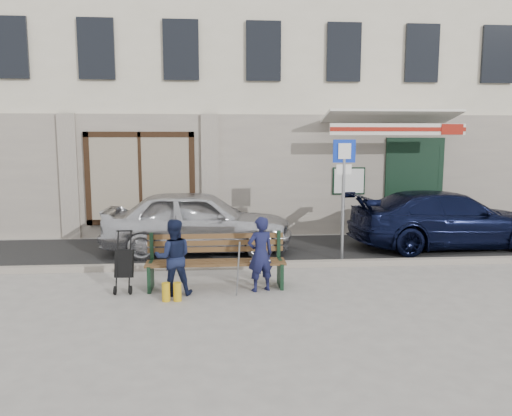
{
  "coord_description": "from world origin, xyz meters",
  "views": [
    {
      "loc": [
        -1.27,
        -8.21,
        2.57
      ],
      "look_at": [
        -0.47,
        1.6,
        1.2
      ],
      "focal_mm": 35.0,
      "sensor_mm": 36.0,
      "label": 1
    }
  ],
  "objects": [
    {
      "name": "ground",
      "position": [
        0.0,
        0.0,
        0.0
      ],
      "size": [
        80.0,
        80.0,
        0.0
      ],
      "primitive_type": "plane",
      "color": "#9E9991",
      "rests_on": "ground"
    },
    {
      "name": "parking_sign",
      "position": [
        1.39,
        1.93,
        1.7
      ],
      "size": [
        0.47,
        0.08,
        2.55
      ],
      "rotation": [
        0.0,
        0.0,
        0.04
      ],
      "color": "gray",
      "rests_on": "ground"
    },
    {
      "name": "stroller",
      "position": [
        -2.82,
        0.15,
        0.46
      ],
      "size": [
        0.31,
        0.43,
        1.03
      ],
      "rotation": [
        0.0,
        0.0,
        -0.06
      ],
      "color": "black",
      "rests_on": "ground"
    },
    {
      "name": "woman",
      "position": [
        -1.97,
        -0.1,
        0.63
      ],
      "size": [
        0.65,
        0.53,
        1.27
      ],
      "primitive_type": "imported",
      "rotation": [
        0.0,
        0.0,
        3.23
      ],
      "color": "#131A36",
      "rests_on": "ground"
    },
    {
      "name": "curb",
      "position": [
        0.0,
        1.5,
        0.06
      ],
      "size": [
        60.0,
        0.18,
        0.12
      ],
      "primitive_type": "cube",
      "color": "#9E9384",
      "rests_on": "ground"
    },
    {
      "name": "car_silver",
      "position": [
        -1.67,
        3.0,
        0.72
      ],
      "size": [
        4.31,
        1.89,
        1.44
      ],
      "primitive_type": "imported",
      "rotation": [
        0.0,
        0.0,
        1.53
      ],
      "color": "silver",
      "rests_on": "ground"
    },
    {
      "name": "bench",
      "position": [
        -1.32,
        0.22,
        0.46
      ],
      "size": [
        2.4,
        1.17,
        0.98
      ],
      "color": "brown",
      "rests_on": "ground"
    },
    {
      "name": "man",
      "position": [
        -0.52,
        -0.02,
        0.64
      ],
      "size": [
        0.54,
        0.45,
        1.28
      ],
      "primitive_type": "imported",
      "rotation": [
        0.0,
        0.0,
        3.48
      ],
      "color": "#15183B",
      "rests_on": "ground"
    },
    {
      "name": "car_navy",
      "position": [
        4.2,
        3.04,
        0.67
      ],
      "size": [
        4.76,
        2.21,
        1.35
      ],
      "primitive_type": "imported",
      "rotation": [
        0.0,
        0.0,
        1.64
      ],
      "color": "black",
      "rests_on": "ground"
    },
    {
      "name": "asphalt_lane",
      "position": [
        0.0,
        3.1,
        0.01
      ],
      "size": [
        60.0,
        3.2,
        0.01
      ],
      "primitive_type": "cube",
      "color": "#282828",
      "rests_on": "ground"
    },
    {
      "name": "building",
      "position": [
        0.01,
        8.45,
        4.97
      ],
      "size": [
        20.0,
        8.27,
        10.0
      ],
      "color": "beige",
      "rests_on": "ground"
    }
  ]
}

